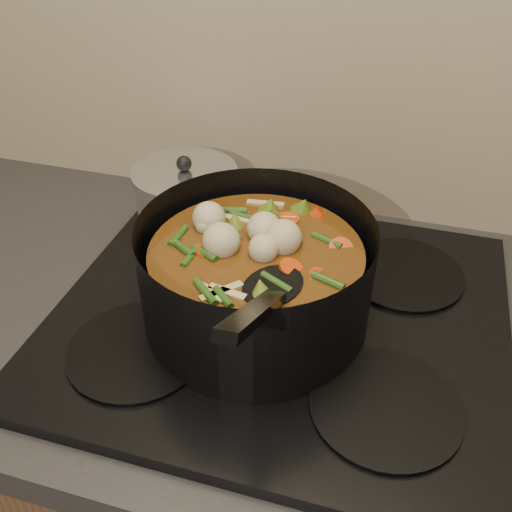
# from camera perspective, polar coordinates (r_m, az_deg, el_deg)

# --- Properties ---
(counter) EXTENTS (2.64, 0.64, 0.91)m
(counter) POSITION_cam_1_polar(r_m,az_deg,el_deg) (1.18, 1.83, -22.66)
(counter) COLOR brown
(counter) RESTS_ON ground
(stovetop) EXTENTS (0.62, 0.54, 0.03)m
(stovetop) POSITION_cam_1_polar(r_m,az_deg,el_deg) (0.81, 2.46, -5.88)
(stovetop) COLOR black
(stovetop) RESTS_ON counter
(stockpot) EXTENTS (0.35, 0.44, 0.22)m
(stockpot) POSITION_cam_1_polar(r_m,az_deg,el_deg) (0.75, 0.01, -2.19)
(stockpot) COLOR black
(stockpot) RESTS_ON stovetop
(saucepan) EXTENTS (0.17, 0.17, 0.14)m
(saucepan) POSITION_cam_1_polar(r_m,az_deg,el_deg) (0.94, -6.90, 5.49)
(saucepan) COLOR silver
(saucepan) RESTS_ON stovetop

